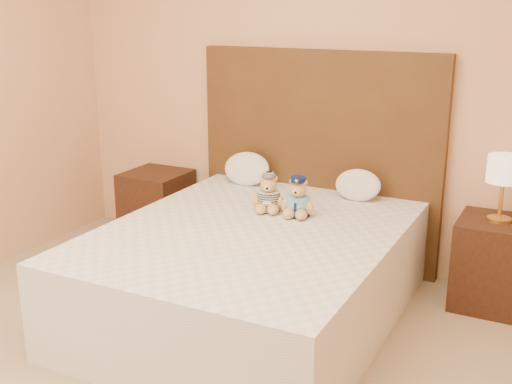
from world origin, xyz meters
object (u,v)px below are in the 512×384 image
Objects in this scene: teddy_police at (298,197)px; nightstand_left at (157,206)px; lamp at (504,172)px; pillow_left at (247,167)px; nightstand_right at (494,263)px; pillow_right at (358,184)px; bed at (251,273)px; teddy_prisoner at (269,193)px.

nightstand_left is at bearing 152.47° from teddy_police.
lamp is 1.14× the size of pillow_left.
pillow_left is at bearing 179.00° from nightstand_right.
nightstand_right is at bearing -1.93° from pillow_right.
nightstand_left is 1.00× the size of nightstand_right.
pillow_left reaches higher than nightstand_right.
pillow_right reaches higher than bed.
lamp is 1.40m from teddy_prisoner.
teddy_police is at bearing -18.42° from nightstand_left.
pillow_right is at bearing 32.94° from teddy_prisoner.
teddy_prisoner is 0.64m from pillow_left.
lamp reaches higher than nightstand_right.
teddy_prisoner is (1.19, -0.46, 0.39)m from nightstand_left.
nightstand_left is at bearing 142.08° from teddy_prisoner.
bed and nightstand_right have the same top height.
pillow_right is at bearing 178.07° from nightstand_right.
lamp is (-0.00, 0.00, 0.57)m from nightstand_right.
lamp reaches higher than nightstand_left.
pillow_left reaches higher than pillow_right.
lamp is 1.70× the size of teddy_prisoner.
nightstand_right is 1.79× the size of pillow_right.
teddy_prisoner is at bearing -49.76° from pillow_left.
teddy_prisoner is (-0.20, 0.00, -0.00)m from teddy_police.
pillow_right is (0.83, 0.00, -0.02)m from pillow_left.
pillow_left is at bearing 179.00° from lamp.
nightstand_left is at bearing 180.00° from nightstand_right.
teddy_prisoner is (-1.31, -0.46, 0.39)m from nightstand_right.
nightstand_left is 2.25× the size of teddy_police.
nightstand_left is 1.38× the size of lamp.
teddy_police is 0.20m from teddy_prisoner.
nightstand_right is 2.33× the size of teddy_prisoner.
lamp reaches higher than pillow_left.
pillow_left is (-0.61, 0.49, 0.00)m from teddy_police.
nightstand_left and nightstand_right have the same top height.
nightstand_right is 1.26m from teddy_police.
nightstand_left is 0.88m from pillow_left.
teddy_prisoner is at bearing -160.61° from lamp.
teddy_police is (1.39, -0.46, 0.40)m from nightstand_left.
lamp is (1.25, 0.80, 0.57)m from bed.
teddy_prisoner is at bearing -21.06° from nightstand_left.
teddy_prisoner is at bearing 99.40° from bed.
nightstand_left is 1.65m from pillow_right.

